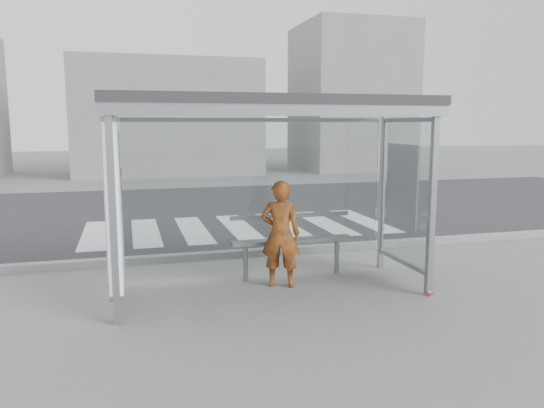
# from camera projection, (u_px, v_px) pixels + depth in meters

# --- Properties ---
(ground) EXTENTS (80.00, 80.00, 0.00)m
(ground) POSITION_uv_depth(u_px,v_px,m) (270.00, 291.00, 7.24)
(ground) COLOR slate
(ground) RESTS_ON ground
(road) EXTENTS (30.00, 10.00, 0.01)m
(road) POSITION_uv_depth(u_px,v_px,m) (201.00, 210.00, 13.91)
(road) COLOR #2C2C2F
(road) RESTS_ON ground
(curb) EXTENTS (30.00, 0.18, 0.12)m
(curb) POSITION_uv_depth(u_px,v_px,m) (241.00, 253.00, 9.09)
(curb) COLOR gray
(curb) RESTS_ON ground
(crosswalk) EXTENTS (6.55, 3.00, 0.00)m
(crosswalk) POSITION_uv_depth(u_px,v_px,m) (239.00, 227.00, 11.66)
(crosswalk) COLOR silver
(crosswalk) RESTS_ON ground
(bus_shelter) EXTENTS (4.25, 1.65, 2.62)m
(bus_shelter) POSITION_uv_depth(u_px,v_px,m) (242.00, 146.00, 6.90)
(bus_shelter) COLOR gray
(bus_shelter) RESTS_ON ground
(building_center) EXTENTS (8.00, 5.00, 5.00)m
(building_center) POSITION_uv_depth(u_px,v_px,m) (167.00, 118.00, 24.02)
(building_center) COLOR gray
(building_center) RESTS_ON ground
(building_right) EXTENTS (5.00, 5.00, 7.00)m
(building_right) POSITION_uv_depth(u_px,v_px,m) (350.00, 98.00, 26.23)
(building_right) COLOR gray
(building_right) RESTS_ON ground
(person) EXTENTS (0.64, 0.53, 1.50)m
(person) POSITION_uv_depth(u_px,v_px,m) (280.00, 234.00, 7.36)
(person) COLOR orange
(person) RESTS_ON ground
(bench) EXTENTS (1.83, 0.22, 0.95)m
(bench) POSITION_uv_depth(u_px,v_px,m) (292.00, 240.00, 7.84)
(bench) COLOR slate
(bench) RESTS_ON ground
(soda_can) EXTENTS (0.12, 0.10, 0.06)m
(soda_can) POSITION_uv_depth(u_px,v_px,m) (430.00, 293.00, 7.06)
(soda_can) COLOR #E14266
(soda_can) RESTS_ON ground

